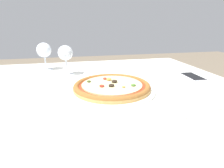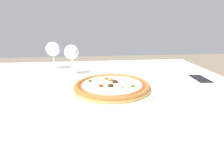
% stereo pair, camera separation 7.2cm
% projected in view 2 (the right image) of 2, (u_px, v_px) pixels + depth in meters
% --- Properties ---
extents(dining_table, '(1.32, 1.20, 0.74)m').
position_uv_depth(dining_table, '(91.00, 110.00, 0.75)').
color(dining_table, '#997047').
rests_on(dining_table, ground_plane).
extents(pizza_plate, '(0.34, 0.34, 0.04)m').
position_uv_depth(pizza_plate, '(112.00, 87.00, 0.73)').
color(pizza_plate, white).
rests_on(pizza_plate, dining_table).
extents(wine_glass_far_left, '(0.07, 0.07, 0.15)m').
position_uv_depth(wine_glass_far_left, '(72.00, 53.00, 0.94)').
color(wine_glass_far_left, silver).
rests_on(wine_glass_far_left, dining_table).
extents(wine_glass_far_right, '(0.08, 0.08, 0.15)m').
position_uv_depth(wine_glass_far_right, '(53.00, 50.00, 1.06)').
color(wine_glass_far_right, silver).
rests_on(wine_glass_far_right, dining_table).
extents(cell_phone, '(0.08, 0.15, 0.01)m').
position_uv_depth(cell_phone, '(200.00, 80.00, 0.86)').
color(cell_phone, white).
rests_on(cell_phone, dining_table).
extents(napkin_folded, '(0.17, 0.14, 0.01)m').
position_uv_depth(napkin_folded, '(189.00, 110.00, 0.57)').
color(napkin_folded, silver).
rests_on(napkin_folded, dining_table).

